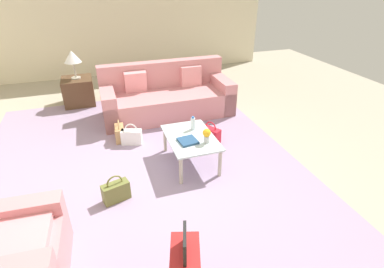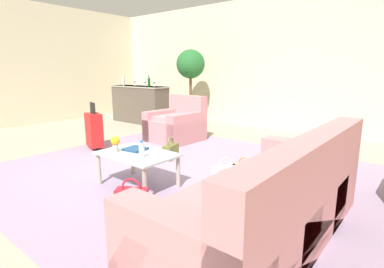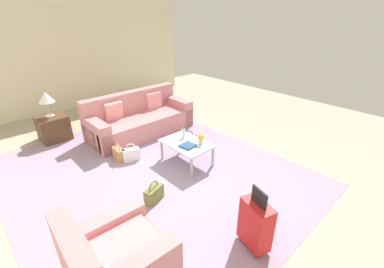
{
  "view_description": "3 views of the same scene",
  "coord_description": "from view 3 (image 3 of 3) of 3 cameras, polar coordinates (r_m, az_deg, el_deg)",
  "views": [
    {
      "loc": [
        -3.03,
        0.62,
        2.46
      ],
      "look_at": [
        0.09,
        -0.42,
        0.65
      ],
      "focal_mm": 28.0,
      "sensor_mm": 36.0,
      "label": 1
    },
    {
      "loc": [
        3.13,
        -2.8,
        1.42
      ],
      "look_at": [
        0.96,
        -0.13,
        0.68
      ],
      "focal_mm": 28.0,
      "sensor_mm": 36.0,
      "label": 2
    },
    {
      "loc": [
        -2.75,
        2.3,
        2.62
      ],
      "look_at": [
        -0.06,
        -0.21,
        0.86
      ],
      "focal_mm": 24.0,
      "sensor_mm": 36.0,
      "label": 3
    }
  ],
  "objects": [
    {
      "name": "ground_plane",
      "position": [
        4.44,
        -2.53,
        -10.62
      ],
      "size": [
        12.0,
        12.0,
        0.0
      ],
      "primitive_type": "plane",
      "color": "#A89E89"
    },
    {
      "name": "wall_right",
      "position": [
        8.21,
        -27.4,
        15.38
      ],
      "size": [
        0.12,
        8.0,
        3.1
      ],
      "primitive_type": "cube",
      "color": "beige",
      "rests_on": "ground"
    },
    {
      "name": "coffee_table",
      "position": [
        4.78,
        -1.2,
        -2.56
      ],
      "size": [
        0.95,
        0.64,
        0.43
      ],
      "color": "silver",
      "rests_on": "ground"
    },
    {
      "name": "handbag_tan",
      "position": [
        5.2,
        -15.97,
        -4.19
      ],
      "size": [
        0.33,
        0.17,
        0.36
      ],
      "color": "tan",
      "rests_on": "ground"
    },
    {
      "name": "coffee_table_book",
      "position": [
        4.62,
        -0.95,
        -2.59
      ],
      "size": [
        0.27,
        0.26,
        0.03
      ],
      "primitive_type": "cube",
      "rotation": [
        0.0,
        0.0,
        0.12
      ],
      "color": "navy",
      "rests_on": "coffee_table"
    },
    {
      "name": "suitcase_red",
      "position": [
        3.3,
        13.94,
        -18.77
      ],
      "size": [
        0.45,
        0.33,
        0.85
      ],
      "color": "red",
      "rests_on": "ground"
    },
    {
      "name": "table_lamp",
      "position": [
        6.31,
        -29.72,
        6.97
      ],
      "size": [
        0.33,
        0.33,
        0.55
      ],
      "color": "#ADA899",
      "rests_on": "side_table"
    },
    {
      "name": "flower_vase",
      "position": [
        4.65,
        1.97,
        -0.93
      ],
      "size": [
        0.11,
        0.11,
        0.21
      ],
      "color": "#B2B7BC",
      "rests_on": "coffee_table"
    },
    {
      "name": "couch",
      "position": [
        6.19,
        -11.74,
        3.1
      ],
      "size": [
        0.99,
        2.4,
        0.94
      ],
      "color": "#C67F84",
      "rests_on": "ground"
    },
    {
      "name": "side_table",
      "position": [
        6.53,
        -28.42,
        1.25
      ],
      "size": [
        0.59,
        0.59,
        0.54
      ],
      "primitive_type": "cube",
      "color": "#513823",
      "rests_on": "ground"
    },
    {
      "name": "armchair",
      "position": [
        3.04,
        -17.13,
        -25.85
      ],
      "size": [
        0.96,
        1.0,
        0.9
      ],
      "color": "#C67F84",
      "rests_on": "ground"
    },
    {
      "name": "area_rug",
      "position": [
        4.74,
        -9.17,
        -8.3
      ],
      "size": [
        5.2,
        4.4,
        0.01
      ],
      "primitive_type": "cube",
      "color": "#9984A3",
      "rests_on": "ground"
    },
    {
      "name": "handbag_olive",
      "position": [
        4.03,
        -8.45,
        -12.99
      ],
      "size": [
        0.22,
        0.35,
        0.36
      ],
      "color": "olive",
      "rests_on": "ground"
    },
    {
      "name": "handbag_white",
      "position": [
        5.11,
        -13.36,
        -4.37
      ],
      "size": [
        0.23,
        0.35,
        0.36
      ],
      "color": "white",
      "rests_on": "ground"
    },
    {
      "name": "water_bottle",
      "position": [
        4.91,
        -1.91,
        0.2
      ],
      "size": [
        0.06,
        0.06,
        0.2
      ],
      "color": "silver",
      "rests_on": "coffee_table"
    },
    {
      "name": "handbag_red",
      "position": [
        5.49,
        -0.65,
        -1.41
      ],
      "size": [
        0.35,
        0.29,
        0.36
      ],
      "color": "red",
      "rests_on": "ground"
    }
  ]
}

